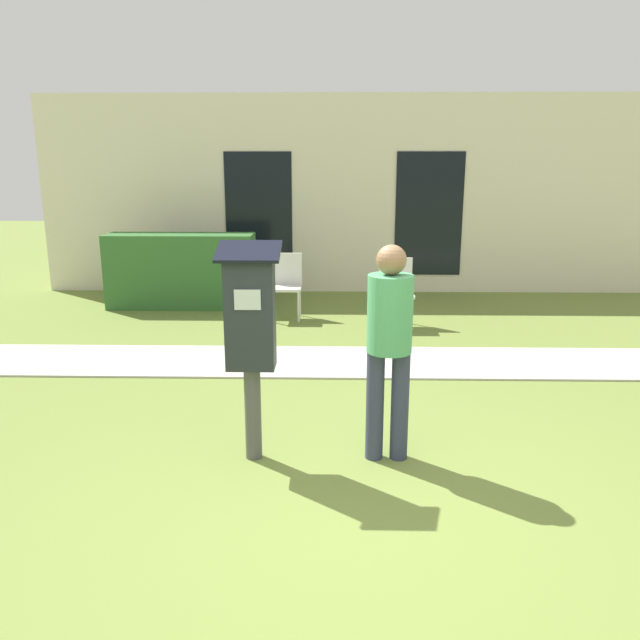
% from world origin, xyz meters
% --- Properties ---
extents(ground_plane, '(40.00, 40.00, 0.00)m').
position_xyz_m(ground_plane, '(0.00, 0.00, 0.00)').
color(ground_plane, olive).
extents(sidewalk, '(12.00, 1.10, 0.02)m').
position_xyz_m(sidewalk, '(0.00, 3.03, 0.01)').
color(sidewalk, '#B7B2A8').
rests_on(sidewalk, ground).
extents(building_facade, '(10.00, 0.26, 3.20)m').
position_xyz_m(building_facade, '(0.00, 7.03, 1.60)').
color(building_facade, beige).
rests_on(building_facade, ground).
extents(parking_meter, '(0.44, 0.31, 1.59)m').
position_xyz_m(parking_meter, '(-0.74, 0.76, 1.02)').
color(parking_meter, '#4C4C4C').
rests_on(parking_meter, ground).
extents(person_standing, '(0.32, 0.32, 1.58)m').
position_xyz_m(person_standing, '(0.24, 0.77, 0.93)').
color(person_standing, '#333851').
rests_on(person_standing, ground).
extents(outdoor_chair_left, '(0.44, 0.44, 0.90)m').
position_xyz_m(outdoor_chair_left, '(-0.83, 5.09, 0.53)').
color(outdoor_chair_left, silver).
rests_on(outdoor_chair_left, ground).
extents(outdoor_chair_middle, '(0.44, 0.44, 0.90)m').
position_xyz_m(outdoor_chair_middle, '(0.67, 4.67, 0.53)').
color(outdoor_chair_middle, silver).
rests_on(outdoor_chair_middle, ground).
extents(hedge_row, '(2.18, 0.60, 1.10)m').
position_xyz_m(hedge_row, '(-2.44, 5.72, 0.55)').
color(hedge_row, '#33662D').
rests_on(hedge_row, ground).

